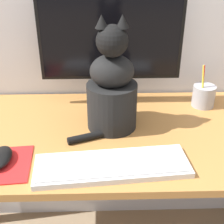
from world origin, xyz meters
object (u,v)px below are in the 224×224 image
monitor (111,46)px  keyboard (112,165)px  cat (112,89)px  pen_cup (204,96)px  computer_mouse_left (0,157)px

monitor → keyboard: 0.48m
cat → pen_cup: cat is taller
keyboard → cat: cat is taller
computer_mouse_left → cat: bearing=30.7°
computer_mouse_left → cat: 0.41m
keyboard → pen_cup: bearing=40.7°
monitor → computer_mouse_left: (-0.34, -0.38, -0.22)m
keyboard → computer_mouse_left: bearing=168.6°
computer_mouse_left → pen_cup: bearing=26.3°
computer_mouse_left → cat: (0.34, 0.20, 0.13)m
monitor → cat: 0.20m
keyboard → pen_cup: 0.54m
computer_mouse_left → pen_cup: (0.71, 0.35, 0.02)m
computer_mouse_left → pen_cup: size_ratio=0.65×
monitor → computer_mouse_left: 0.56m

